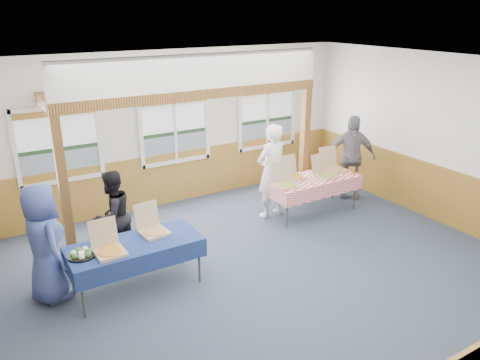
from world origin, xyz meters
The scene contains 26 objects.
floor centered at (0.00, 0.00, 0.00)m, with size 8.00×8.00×0.00m, color #2A3644.
ceiling centered at (0.00, 0.00, 3.20)m, with size 8.00×8.00×0.00m, color white.
wall_back centered at (0.00, 3.50, 1.60)m, with size 8.00×8.00×0.00m, color silver.
wall_right centered at (4.00, 0.00, 1.60)m, with size 8.00×8.00×0.00m, color silver.
wainscot_back centered at (0.00, 3.48, 0.55)m, with size 7.98×0.05×1.10m, color brown.
wainscot_right centered at (3.98, 0.00, 0.55)m, with size 0.05×6.98×1.10m, color brown.
window_left centered at (-2.30, 3.46, 1.68)m, with size 1.56×0.10×1.46m.
window_mid centered at (0.00, 3.46, 1.68)m, with size 1.56×0.10×1.46m.
window_right centered at (2.30, 3.46, 1.68)m, with size 1.56×0.10×1.46m.
post_left centered at (-2.50, 2.30, 1.20)m, with size 0.15×0.15×2.40m, color #522712.
post_right centered at (2.50, 2.30, 1.20)m, with size 0.15×0.15×2.40m, color #522712.
cross_beam centered at (0.00, 2.30, 2.49)m, with size 5.15×0.18×0.18m, color #522712.
table_left centered at (-1.90, 0.64, 0.70)m, with size 2.05×1.30×0.76m.
table_right centered at (2.09, 1.48, 0.70)m, with size 1.99×1.06×0.76m.
pizza_box_a centered at (-2.30, 0.53, 0.82)m, with size 0.41×0.50×0.43m.
pizza_box_b centered at (-1.55, 0.80, 0.82)m, with size 0.43×0.51×0.42m.
pizza_box_c centered at (1.35, 1.38, 0.82)m, with size 0.46×0.53×0.42m.
pizza_box_d centered at (1.74, 1.67, 0.82)m, with size 0.40×0.48×0.42m.
pizza_box_e centered at (2.34, 1.40, 0.82)m, with size 0.42×0.50×0.43m.
pizza_box_f centered at (2.74, 1.62, 0.83)m, with size 0.46×0.55×0.46m.
veggie_tray centered at (-2.65, 0.64, 0.79)m, with size 0.40×0.40×0.09m.
drink_glass centered at (2.94, 1.23, 0.83)m, with size 0.07×0.07×0.15m, color #8A6417.
woman_white centered at (1.29, 1.79, 0.94)m, with size 0.69×0.45×1.89m, color white.
woman_black centered at (-1.89, 1.74, 0.76)m, with size 0.74×0.58×1.53m, color black.
man_blue centered at (-3.05, 1.06, 0.87)m, with size 0.85×0.56×1.75m, color #3C4D96.
person_grey centered at (3.36, 1.77, 0.92)m, with size 1.07×0.45×1.83m, color gray.
Camera 1 is at (-3.69, -5.32, 3.94)m, focal length 35.00 mm.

